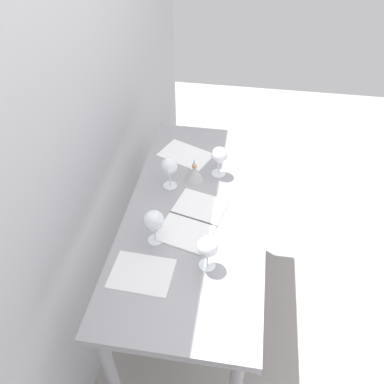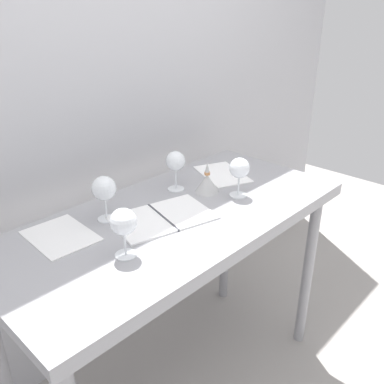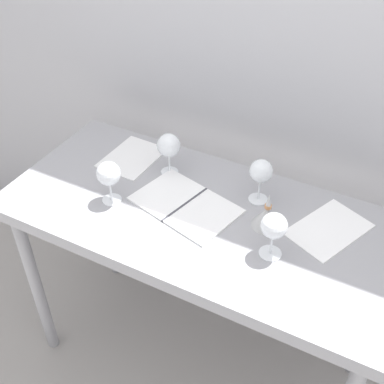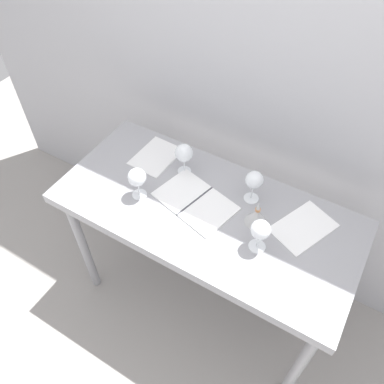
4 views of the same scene
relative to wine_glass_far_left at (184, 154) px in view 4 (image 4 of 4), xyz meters
The scene contains 11 objects.
ground_plane 1.05m from the wine_glass_far_left, 34.50° to the right, with size 6.00×6.00×0.00m, color #9E9994.
back_wall 0.49m from the wine_glass_far_left, 59.12° to the left, with size 3.80×0.04×2.60m, color #B5B5BB.
steel_counter 0.34m from the wine_glass_far_left, 35.62° to the right, with size 1.40×0.65×0.90m.
wine_glass_far_left is the anchor object (origin of this frame).
wine_glass_far_right 0.36m from the wine_glass_far_left, ahead, with size 0.08×0.08×0.17m.
wine_glass_near_left 0.26m from the wine_glass_far_left, 112.64° to the right, with size 0.08×0.08×0.16m.
wine_glass_near_right 0.54m from the wine_glass_far_left, 24.20° to the right, with size 0.08×0.08×0.16m.
open_notebook 0.23m from the wine_glass_far_left, 44.41° to the right, with size 0.40×0.31×0.01m.
tasting_sheet_upper 0.22m from the wine_glass_far_left, behind, with size 0.19×0.25×0.00m, color white.
tasting_sheet_lower 0.64m from the wine_glass_far_left, ahead, with size 0.18×0.27×0.00m, color white.
decanter_funnel 0.45m from the wine_glass_far_left, 13.47° to the right, with size 0.10×0.10×0.13m.
Camera 4 is at (0.51, -1.00, 2.28)m, focal length 36.41 mm.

